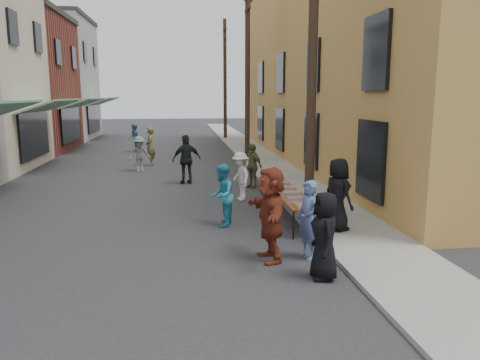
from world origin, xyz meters
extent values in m
plane|color=#28282B|center=(0.00, 0.00, 0.00)|extent=(120.00, 120.00, 0.00)
cube|color=gray|center=(5.00, 15.00, 0.05)|extent=(2.20, 60.00, 0.10)
cube|color=gray|center=(-10.00, 29.00, 4.50)|extent=(8.00, 8.00, 9.00)
cube|color=#BD8F43|center=(11.10, 14.00, 5.00)|extent=(10.00, 28.00, 10.00)
cylinder|color=#2D2116|center=(4.30, 3.00, 4.50)|extent=(0.26, 0.26, 9.00)
cylinder|color=#2D2116|center=(4.30, 15.00, 4.50)|extent=(0.26, 0.26, 9.00)
cylinder|color=#2D2116|center=(4.30, 27.00, 4.50)|extent=(0.26, 0.26, 9.00)
cube|color=#5F2516|center=(3.71, 3.01, 0.73)|extent=(0.70, 4.00, 0.04)
cylinder|color=black|center=(3.42, 1.13, 0.35)|extent=(0.04, 0.04, 0.71)
cylinder|color=black|center=(4.00, 1.13, 0.35)|extent=(0.04, 0.04, 0.71)
cylinder|color=black|center=(3.42, 4.89, 0.35)|extent=(0.04, 0.04, 0.71)
cylinder|color=black|center=(4.00, 4.89, 0.35)|extent=(0.04, 0.04, 0.71)
cube|color=maroon|center=(3.71, 1.36, 0.79)|extent=(0.50, 0.33, 0.08)
cube|color=#B2B2B7|center=(3.71, 2.01, 0.79)|extent=(0.50, 0.33, 0.08)
cube|color=tan|center=(3.71, 2.71, 0.79)|extent=(0.50, 0.33, 0.08)
cube|color=#B2B2B7|center=(3.71, 3.41, 0.79)|extent=(0.50, 0.33, 0.08)
cube|color=tan|center=(3.71, 4.11, 0.79)|extent=(0.50, 0.33, 0.08)
cylinder|color=#A57F26|center=(3.49, 1.06, 0.79)|extent=(0.07, 0.07, 0.08)
cylinder|color=#A57F26|center=(3.49, 1.16, 0.79)|extent=(0.07, 0.07, 0.08)
cylinder|color=#A57F26|center=(3.49, 1.26, 0.79)|extent=(0.07, 0.07, 0.08)
cylinder|color=tan|center=(3.91, 1.11, 0.81)|extent=(0.08, 0.08, 0.12)
imported|color=black|center=(3.40, -1.29, 0.83)|extent=(0.55, 0.82, 1.65)
imported|color=#50649B|center=(3.40, -0.18, 0.83)|extent=(0.59, 0.71, 1.66)
imported|color=teal|center=(1.84, 2.49, 0.82)|extent=(0.80, 0.93, 1.64)
imported|color=white|center=(2.72, 5.54, 0.79)|extent=(0.82, 1.13, 1.57)
imported|color=brown|center=(3.40, 7.49, 0.82)|extent=(0.86, 1.03, 1.64)
imported|color=maroon|center=(2.60, -0.19, 0.98)|extent=(0.71, 1.86, 1.96)
imported|color=black|center=(4.59, 1.44, 0.99)|extent=(0.85, 1.02, 1.78)
imported|color=slate|center=(-1.02, 11.85, 0.78)|extent=(1.15, 0.89, 1.57)
imported|color=black|center=(1.02, 8.58, 0.95)|extent=(1.19, 0.72, 1.90)
imported|color=#62653A|center=(-0.65, 13.53, 0.94)|extent=(0.48, 0.71, 1.88)
imported|color=#5682A6|center=(-1.94, 19.35, 0.84)|extent=(0.86, 0.98, 1.69)
camera|label=1|loc=(0.80, -9.32, 3.38)|focal=35.00mm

